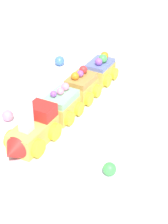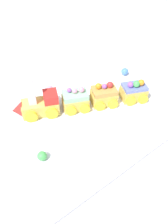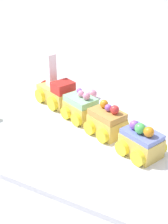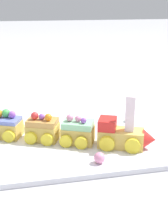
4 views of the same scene
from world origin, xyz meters
The scene contains 7 objects.
ground_plane centered at (0.00, 0.00, 0.00)m, with size 10.00×10.00×0.00m, color #B2B2B7.
display_board centered at (0.00, 0.00, 0.01)m, with size 0.65×0.40×0.01m, color white.
cake_train_locomotive centered at (0.10, -0.09, 0.04)m, with size 0.14×0.11×0.13m.
cake_car_mint centered at (0.00, -0.05, 0.04)m, with size 0.09×0.09×0.07m.
cake_car_caramel centered at (-0.08, -0.01, 0.04)m, with size 0.09×0.09×0.07m.
cake_car_blueberry centered at (-0.17, 0.03, 0.04)m, with size 0.09×0.09×0.07m.
gumball_pink centered at (0.02, -0.16, 0.02)m, with size 0.02×0.02×0.02m, color pink.
Camera 3 is at (-0.31, 0.52, 0.37)m, focal length 50.00 mm.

